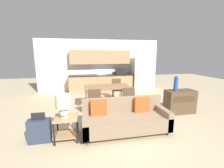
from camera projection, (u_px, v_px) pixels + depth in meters
ground_plane at (123, 132)px, 3.79m from camera, size 20.00×20.00×0.00m
wall_back at (100, 66)px, 7.98m from camera, size 6.40×0.07×2.70m
kitchen_counter at (101, 76)px, 7.79m from camera, size 3.28×0.65×2.15m
refrigerator at (139, 74)px, 8.06m from camera, size 0.72×0.78×1.76m
dining_table at (107, 88)px, 5.58m from camera, size 1.68×0.89×0.77m
couch at (125, 119)px, 3.78m from camera, size 2.11×0.80×0.84m
side_table at (66, 124)px, 3.42m from camera, size 0.52×0.52×0.54m
table_lamp at (63, 104)px, 3.31m from camera, size 0.34×0.34×0.52m
credenza at (180, 102)px, 5.00m from camera, size 0.96×0.47×0.77m
vase at (176, 84)px, 4.83m from camera, size 0.14×0.14×0.48m
dining_chair_near_right at (128, 99)px, 4.91m from camera, size 0.45×0.45×0.89m
dining_chair_near_left at (95, 100)px, 4.72m from camera, size 0.46×0.46×0.89m
dining_chair_far_right at (117, 88)px, 6.48m from camera, size 0.45×0.45×0.89m
suitcase at (40, 131)px, 3.31m from camera, size 0.47×0.22×0.69m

